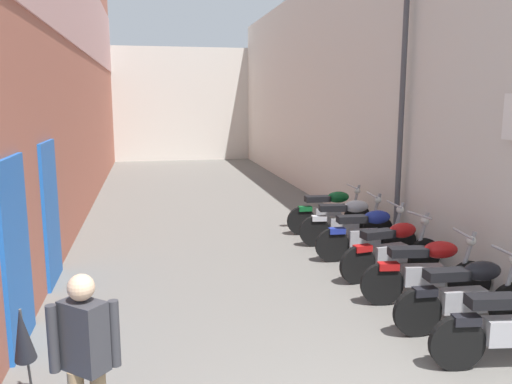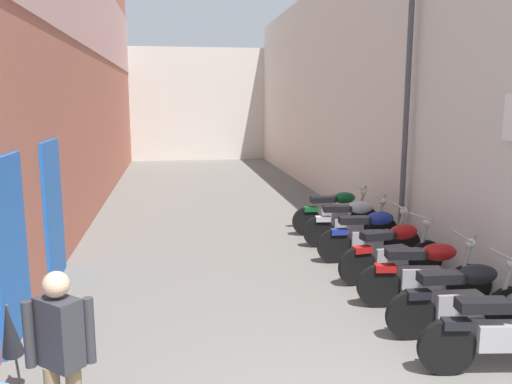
{
  "view_description": "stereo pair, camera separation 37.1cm",
  "coord_description": "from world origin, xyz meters",
  "px_view_note": "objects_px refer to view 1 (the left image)",
  "views": [
    {
      "loc": [
        -1.56,
        -2.71,
        2.83
      ],
      "look_at": [
        0.1,
        5.37,
        1.35
      ],
      "focal_mm": 36.55,
      "sensor_mm": 36.0,
      "label": 1
    },
    {
      "loc": [
        -1.2,
        -2.78,
        2.83
      ],
      "look_at": [
        0.1,
        5.37,
        1.35
      ],
      "focal_mm": 36.55,
      "sensor_mm": 36.0,
      "label": 2
    }
  ],
  "objects_px": {
    "motorcycle_second": "(467,294)",
    "motorcycle_third": "(427,269)",
    "umbrella_leaning": "(23,335)",
    "pedestrian_by_doorway": "(85,358)",
    "motorcycle_fourth": "(393,248)",
    "motorcycle_fifth": "(367,233)",
    "motorcycle_seventh": "(330,210)",
    "street_lamp": "(398,91)",
    "motorcycle_sixth": "(347,221)"
  },
  "relations": [
    {
      "from": "motorcycle_seventh",
      "to": "street_lamp",
      "type": "distance_m",
      "value": 2.94
    },
    {
      "from": "motorcycle_fifth",
      "to": "motorcycle_seventh",
      "type": "bearing_deg",
      "value": 90.0
    },
    {
      "from": "motorcycle_seventh",
      "to": "umbrella_leaning",
      "type": "distance_m",
      "value": 7.33
    },
    {
      "from": "motorcycle_sixth",
      "to": "pedestrian_by_doorway",
      "type": "distance_m",
      "value": 6.95
    },
    {
      "from": "motorcycle_second",
      "to": "motorcycle_third",
      "type": "xyz_separation_m",
      "value": [
        -0.0,
        0.93,
        0.0
      ]
    },
    {
      "from": "motorcycle_fourth",
      "to": "motorcycle_sixth",
      "type": "distance_m",
      "value": 1.95
    },
    {
      "from": "motorcycle_second",
      "to": "motorcycle_fourth",
      "type": "xyz_separation_m",
      "value": [
        -0.0,
        1.99,
        0.0
      ]
    },
    {
      "from": "motorcycle_second",
      "to": "motorcycle_sixth",
      "type": "xyz_separation_m",
      "value": [
        -0.0,
        3.94,
        0.0
      ]
    },
    {
      "from": "motorcycle_fourth",
      "to": "motorcycle_fifth",
      "type": "xyz_separation_m",
      "value": [
        0.0,
        0.99,
        0.0
      ]
    },
    {
      "from": "pedestrian_by_doorway",
      "to": "umbrella_leaning",
      "type": "relative_size",
      "value": 1.63
    },
    {
      "from": "motorcycle_fourth",
      "to": "motorcycle_fifth",
      "type": "height_order",
      "value": "same"
    },
    {
      "from": "motorcycle_sixth",
      "to": "street_lamp",
      "type": "xyz_separation_m",
      "value": [
        0.71,
        -0.47,
        2.46
      ]
    },
    {
      "from": "motorcycle_fourth",
      "to": "street_lamp",
      "type": "xyz_separation_m",
      "value": [
        0.71,
        1.47,
        2.46
      ]
    },
    {
      "from": "umbrella_leaning",
      "to": "motorcycle_second",
      "type": "bearing_deg",
      "value": 5.94
    },
    {
      "from": "motorcycle_third",
      "to": "umbrella_leaning",
      "type": "bearing_deg",
      "value": -163.64
    },
    {
      "from": "motorcycle_seventh",
      "to": "street_lamp",
      "type": "relative_size",
      "value": 0.36
    },
    {
      "from": "motorcycle_fourth",
      "to": "umbrella_leaning",
      "type": "relative_size",
      "value": 1.9
    },
    {
      "from": "motorcycle_second",
      "to": "motorcycle_third",
      "type": "relative_size",
      "value": 1.0
    },
    {
      "from": "motorcycle_fourth",
      "to": "motorcycle_sixth",
      "type": "xyz_separation_m",
      "value": [
        0.0,
        1.95,
        0.0
      ]
    },
    {
      "from": "motorcycle_seventh",
      "to": "umbrella_leaning",
      "type": "height_order",
      "value": "motorcycle_seventh"
    },
    {
      "from": "motorcycle_seventh",
      "to": "motorcycle_third",
      "type": "bearing_deg",
      "value": -90.0
    },
    {
      "from": "motorcycle_fourth",
      "to": "motorcycle_seventh",
      "type": "distance_m",
      "value": 2.92
    },
    {
      "from": "motorcycle_third",
      "to": "street_lamp",
      "type": "height_order",
      "value": "street_lamp"
    },
    {
      "from": "motorcycle_third",
      "to": "pedestrian_by_doorway",
      "type": "distance_m",
      "value": 4.94
    },
    {
      "from": "umbrella_leaning",
      "to": "motorcycle_sixth",
      "type": "bearing_deg",
      "value": 42.08
    },
    {
      "from": "motorcycle_third",
      "to": "umbrella_leaning",
      "type": "xyz_separation_m",
      "value": [
        -4.93,
        -1.45,
        0.18
      ]
    },
    {
      "from": "motorcycle_fourth",
      "to": "motorcycle_fifth",
      "type": "distance_m",
      "value": 0.99
    },
    {
      "from": "motorcycle_seventh",
      "to": "motorcycle_fifth",
      "type": "bearing_deg",
      "value": -90.0
    },
    {
      "from": "motorcycle_fifth",
      "to": "motorcycle_second",
      "type": "bearing_deg",
      "value": -90.0
    },
    {
      "from": "motorcycle_sixth",
      "to": "pedestrian_by_doorway",
      "type": "bearing_deg",
      "value": -127.75
    },
    {
      "from": "motorcycle_third",
      "to": "pedestrian_by_doorway",
      "type": "height_order",
      "value": "pedestrian_by_doorway"
    },
    {
      "from": "motorcycle_second",
      "to": "motorcycle_fifth",
      "type": "distance_m",
      "value": 2.98
    },
    {
      "from": "motorcycle_fifth",
      "to": "motorcycle_seventh",
      "type": "height_order",
      "value": "same"
    },
    {
      "from": "motorcycle_third",
      "to": "street_lamp",
      "type": "bearing_deg",
      "value": 74.4
    },
    {
      "from": "pedestrian_by_doorway",
      "to": "motorcycle_fifth",
      "type": "bearing_deg",
      "value": 46.82
    },
    {
      "from": "street_lamp",
      "to": "motorcycle_fifth",
      "type": "bearing_deg",
      "value": -145.54
    },
    {
      "from": "motorcycle_third",
      "to": "motorcycle_seventh",
      "type": "xyz_separation_m",
      "value": [
        0.0,
        3.98,
        0.0
      ]
    },
    {
      "from": "motorcycle_second",
      "to": "pedestrian_by_doorway",
      "type": "bearing_deg",
      "value": -159.97
    },
    {
      "from": "motorcycle_third",
      "to": "motorcycle_fourth",
      "type": "height_order",
      "value": "same"
    },
    {
      "from": "motorcycle_fifth",
      "to": "motorcycle_sixth",
      "type": "relative_size",
      "value": 1.0
    },
    {
      "from": "motorcycle_sixth",
      "to": "street_lamp",
      "type": "bearing_deg",
      "value": -33.91
    },
    {
      "from": "motorcycle_second",
      "to": "street_lamp",
      "type": "height_order",
      "value": "street_lamp"
    },
    {
      "from": "motorcycle_third",
      "to": "street_lamp",
      "type": "distance_m",
      "value": 3.6
    },
    {
      "from": "motorcycle_seventh",
      "to": "umbrella_leaning",
      "type": "bearing_deg",
      "value": -132.28
    },
    {
      "from": "motorcycle_sixth",
      "to": "motorcycle_third",
      "type": "bearing_deg",
      "value": -90.0
    },
    {
      "from": "motorcycle_third",
      "to": "umbrella_leaning",
      "type": "relative_size",
      "value": 1.91
    },
    {
      "from": "motorcycle_sixth",
      "to": "motorcycle_seventh",
      "type": "bearing_deg",
      "value": 90.0
    },
    {
      "from": "street_lamp",
      "to": "motorcycle_third",
      "type": "bearing_deg",
      "value": -105.6
    },
    {
      "from": "motorcycle_third",
      "to": "street_lamp",
      "type": "xyz_separation_m",
      "value": [
        0.71,
        2.53,
        2.46
      ]
    },
    {
      "from": "motorcycle_seventh",
      "to": "motorcycle_second",
      "type": "bearing_deg",
      "value": -90.0
    }
  ]
}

